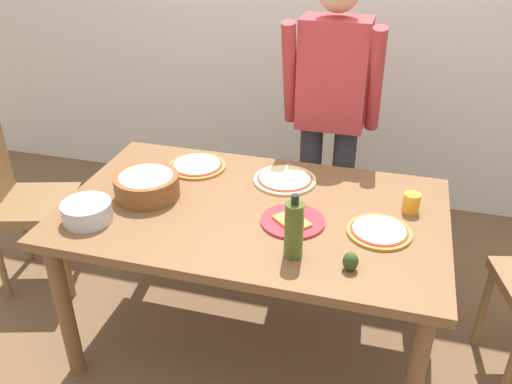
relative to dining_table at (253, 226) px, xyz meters
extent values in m
plane|color=brown|center=(0.00, 0.00, -0.67)|extent=(8.00, 8.00, 0.00)
cube|color=silver|center=(0.00, 1.60, 0.63)|extent=(5.60, 0.10, 2.60)
cube|color=brown|center=(0.00, 0.00, 0.07)|extent=(1.60, 0.96, 0.04)
cylinder|color=brown|center=(-0.72, -0.40, -0.31)|extent=(0.07, 0.07, 0.72)
cylinder|color=brown|center=(0.72, -0.40, -0.31)|extent=(0.07, 0.07, 0.72)
cylinder|color=brown|center=(-0.72, 0.40, -0.31)|extent=(0.07, 0.07, 0.72)
cylinder|color=brown|center=(0.72, 0.40, -0.31)|extent=(0.07, 0.07, 0.72)
cylinder|color=#2D2D38|center=(0.11, 0.76, -0.24)|extent=(0.12, 0.12, 0.85)
cylinder|color=#2D2D38|center=(0.29, 0.76, -0.24)|extent=(0.12, 0.12, 0.85)
cube|color=#B7383D|center=(0.20, 0.76, 0.46)|extent=(0.34, 0.20, 0.55)
cylinder|color=#B7383D|center=(-0.01, 0.71, 0.46)|extent=(0.07, 0.21, 0.55)
cylinder|color=#B7383D|center=(0.41, 0.71, 0.46)|extent=(0.07, 0.21, 0.55)
cube|color=brown|center=(-1.25, 0.17, -0.19)|extent=(0.50, 0.50, 0.05)
cylinder|color=brown|center=(-1.04, 0.06, -0.44)|extent=(0.04, 0.04, 0.45)
cylinder|color=brown|center=(-1.14, 0.39, -0.44)|extent=(0.04, 0.04, 0.45)
cylinder|color=brown|center=(-1.36, -0.04, -0.44)|extent=(0.04, 0.04, 0.45)
cylinder|color=brown|center=(-1.46, 0.29, -0.44)|extent=(0.04, 0.04, 0.45)
cylinder|color=brown|center=(1.04, 0.27, -0.44)|extent=(0.04, 0.04, 0.45)
cylinder|color=brown|center=(1.13, -0.06, -0.44)|extent=(0.04, 0.04, 0.45)
cylinder|color=beige|center=(0.08, 0.27, 0.10)|extent=(0.29, 0.29, 0.01)
cylinder|color=#B22D1E|center=(0.08, 0.27, 0.10)|extent=(0.25, 0.25, 0.00)
cylinder|color=beige|center=(0.08, 0.27, 0.11)|extent=(0.24, 0.24, 0.00)
cylinder|color=#C67A33|center=(0.53, -0.05, 0.10)|extent=(0.25, 0.25, 0.01)
cylinder|color=#B22D1E|center=(0.53, -0.05, 0.10)|extent=(0.22, 0.22, 0.00)
cylinder|color=beige|center=(0.53, -0.05, 0.11)|extent=(0.21, 0.21, 0.00)
cylinder|color=#C67A33|center=(-0.36, 0.29, 0.10)|extent=(0.28, 0.28, 0.01)
cylinder|color=#B22D1E|center=(-0.36, 0.29, 0.10)|extent=(0.24, 0.24, 0.00)
cylinder|color=beige|center=(-0.36, 0.29, 0.11)|extent=(0.23, 0.23, 0.00)
cylinder|color=red|center=(0.19, -0.06, 0.10)|extent=(0.26, 0.26, 0.01)
cube|color=#CC8438|center=(0.19, -0.08, 0.11)|extent=(0.17, 0.17, 0.01)
cylinder|color=brown|center=(-0.47, -0.02, 0.14)|extent=(0.28, 0.28, 0.10)
ellipsoid|color=beige|center=(-0.47, -0.02, 0.18)|extent=(0.25, 0.25, 0.05)
cylinder|color=#B7B7BC|center=(-0.62, -0.27, 0.13)|extent=(0.20, 0.20, 0.08)
cylinder|color=#47561E|center=(0.23, -0.28, 0.20)|extent=(0.07, 0.07, 0.22)
cylinder|color=black|center=(0.23, -0.28, 0.33)|extent=(0.03, 0.03, 0.04)
cylinder|color=orange|center=(0.64, 0.15, 0.13)|extent=(0.07, 0.07, 0.08)
ellipsoid|color=#2D4219|center=(0.44, -0.31, 0.13)|extent=(0.06, 0.06, 0.07)
camera|label=1|loc=(0.53, -1.86, 1.27)|focal=37.78mm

